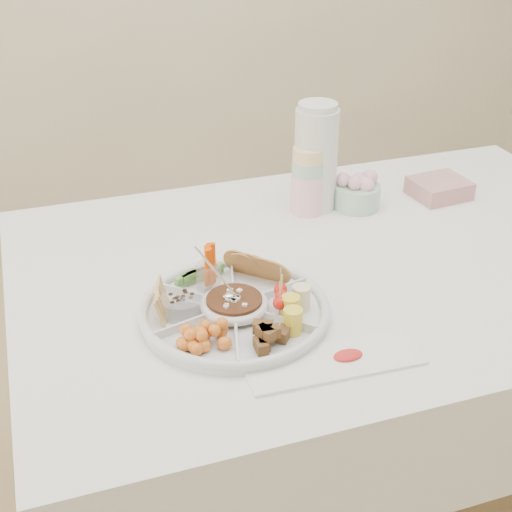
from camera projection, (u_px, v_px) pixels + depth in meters
name	position (u px, v px, depth m)	size (l,w,h in m)	color
floor	(331.00, 489.00, 2.03)	(4.00, 4.00, 0.00)	tan
dining_table	(338.00, 385.00, 1.84)	(1.52, 1.02, 0.76)	white
party_tray	(234.00, 308.00, 1.43)	(0.38, 0.38, 0.04)	white
bean_dip	(234.00, 305.00, 1.43)	(0.11, 0.11, 0.04)	#4C2112
tortillas	(262.00, 269.00, 1.52)	(0.09, 0.09, 0.05)	#B07A36
carrot_cucumber	(201.00, 263.00, 1.51)	(0.10, 0.10, 0.09)	#F44D00
pita_raisins	(169.00, 301.00, 1.41)	(0.12, 0.12, 0.06)	tan
cherries	(202.00, 337.00, 1.32)	(0.11, 0.11, 0.04)	orange
granola_chunks	(271.00, 334.00, 1.33)	(0.10, 0.10, 0.04)	#513E22
banana_tomato	(299.00, 290.00, 1.42)	(0.12, 0.12, 0.10)	#FBF098
cup_stack	(309.00, 167.00, 1.80)	(0.09, 0.09, 0.25)	#A7C09E
thermos	(316.00, 156.00, 1.82)	(0.11, 0.11, 0.29)	silver
flower_bowl	(357.00, 191.00, 1.86)	(0.12, 0.12, 0.09)	#86B29A
napkin_stack	(439.00, 188.00, 1.93)	(0.14, 0.12, 0.05)	tan
placemat	(333.00, 361.00, 1.31)	(0.33, 0.11, 0.01)	white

